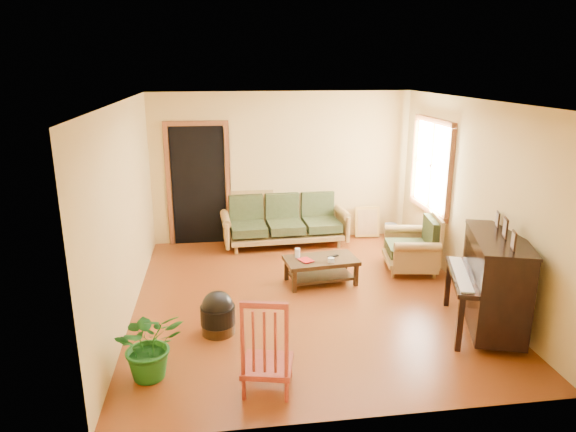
{
  "coord_description": "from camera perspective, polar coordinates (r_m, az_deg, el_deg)",
  "views": [
    {
      "loc": [
        -1.11,
        -6.24,
        3.01
      ],
      "look_at": [
        -0.22,
        0.2,
        1.1
      ],
      "focal_mm": 32.0,
      "sensor_mm": 36.0,
      "label": 1
    }
  ],
  "objects": [
    {
      "name": "floor",
      "position": [
        7.02,
        2.01,
        -9.04
      ],
      "size": [
        5.0,
        5.0,
        0.0
      ],
      "primitive_type": "plane",
      "color": "#58230B",
      "rests_on": "ground"
    },
    {
      "name": "doorway",
      "position": [
        8.95,
        -9.9,
        3.32
      ],
      "size": [
        1.08,
        0.16,
        2.05
      ],
      "primitive_type": "cube",
      "color": "black",
      "rests_on": "floor"
    },
    {
      "name": "window",
      "position": [
        8.37,
        15.68,
        5.39
      ],
      "size": [
        0.12,
        1.36,
        1.46
      ],
      "primitive_type": "cube",
      "color": "white",
      "rests_on": "right_wall"
    },
    {
      "name": "sofa",
      "position": [
        8.85,
        -0.33,
        -0.4
      ],
      "size": [
        2.17,
        0.99,
        0.91
      ],
      "primitive_type": "cube",
      "rotation": [
        0.0,
        0.0,
        0.05
      ],
      "color": "olive",
      "rests_on": "floor"
    },
    {
      "name": "coffee_table",
      "position": [
        7.41,
        3.66,
        -6.08
      ],
      "size": [
        1.07,
        0.67,
        0.37
      ],
      "primitive_type": "cube",
      "rotation": [
        0.0,
        0.0,
        0.11
      ],
      "color": "black",
      "rests_on": "floor"
    },
    {
      "name": "armchair",
      "position": [
        7.96,
        13.5,
        -2.9
      ],
      "size": [
        0.97,
        1.01,
        0.88
      ],
      "primitive_type": "cube",
      "rotation": [
        0.0,
        0.0,
        -0.16
      ],
      "color": "olive",
      "rests_on": "floor"
    },
    {
      "name": "piano",
      "position": [
        6.44,
        21.93,
        -7.05
      ],
      "size": [
        1.15,
        1.49,
        1.16
      ],
      "primitive_type": "cube",
      "rotation": [
        0.0,
        0.0,
        -0.32
      ],
      "color": "black",
      "rests_on": "floor"
    },
    {
      "name": "footstool",
      "position": [
        6.13,
        -7.79,
        -11.13
      ],
      "size": [
        0.54,
        0.54,
        0.39
      ],
      "primitive_type": "cylinder",
      "rotation": [
        0.0,
        0.0,
        -0.41
      ],
      "color": "black",
      "rests_on": "floor"
    },
    {
      "name": "red_chair",
      "position": [
        5.0,
        -2.33,
        -13.78
      ],
      "size": [
        0.57,
        0.6,
        1.0
      ],
      "primitive_type": "cube",
      "rotation": [
        0.0,
        0.0,
        -0.22
      ],
      "color": "maroon",
      "rests_on": "floor"
    },
    {
      "name": "leaning_frame",
      "position": [
        9.39,
        8.79,
        -0.63
      ],
      "size": [
        0.45,
        0.12,
        0.59
      ],
      "primitive_type": "cube",
      "rotation": [
        0.0,
        0.0,
        -0.05
      ],
      "color": "gold",
      "rests_on": "floor"
    },
    {
      "name": "ceramic_crock",
      "position": [
        9.44,
        11.33,
        -1.66
      ],
      "size": [
        0.29,
        0.29,
        0.28
      ],
      "primitive_type": "cylinder",
      "rotation": [
        0.0,
        0.0,
        -0.43
      ],
      "color": "#325496",
      "rests_on": "floor"
    },
    {
      "name": "potted_plant",
      "position": [
        5.4,
        -15.09,
        -13.54
      ],
      "size": [
        0.79,
        0.72,
        0.74
      ],
      "primitive_type": "imported",
      "rotation": [
        0.0,
        0.0,
        0.26
      ],
      "color": "#19581A",
      "rests_on": "floor"
    },
    {
      "name": "book",
      "position": [
        7.19,
        1.51,
        -5.07
      ],
      "size": [
        0.23,
        0.25,
        0.02
      ],
      "primitive_type": "imported",
      "rotation": [
        0.0,
        0.0,
        0.41
      ],
      "color": "#A81616",
      "rests_on": "coffee_table"
    },
    {
      "name": "candle",
      "position": [
        7.36,
        1.06,
        -4.1
      ],
      "size": [
        0.08,
        0.08,
        0.13
      ],
      "primitive_type": "cylinder",
      "rotation": [
        0.0,
        0.0,
        -0.06
      ],
      "color": "white",
      "rests_on": "coffee_table"
    },
    {
      "name": "glass_jar",
      "position": [
        7.22,
        4.81,
        -4.88
      ],
      "size": [
        0.11,
        0.11,
        0.06
      ],
      "primitive_type": "cylinder",
      "rotation": [
        0.0,
        0.0,
        -0.2
      ],
      "color": "silver",
      "rests_on": "coffee_table"
    },
    {
      "name": "remote",
      "position": [
        7.42,
        5.04,
        -4.47
      ],
      "size": [
        0.17,
        0.11,
        0.02
      ],
      "primitive_type": "cube",
      "rotation": [
        0.0,
        0.0,
        0.42
      ],
      "color": "black",
      "rests_on": "coffee_table"
    }
  ]
}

